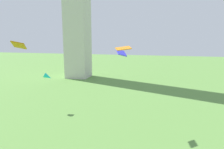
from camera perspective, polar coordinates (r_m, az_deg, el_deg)
The scene contains 4 objects.
kite_flying_1 at distance 32.27m, azimuth -17.21°, elevation -0.58°, with size 1.47×1.09×1.18m.
kite_flying_2 at distance 24.65m, azimuth 2.54°, elevation 6.01°, with size 1.56×1.90×0.87m.
kite_flying_5 at distance 19.53m, azimuth -24.20°, elevation 7.34°, with size 1.60×1.70×0.82m.
kite_flying_7 at distance 21.34m, azimuth 3.12°, elevation 7.19°, with size 1.80×1.54×0.45m.
Camera 1 is at (6.46, 2.61, 10.98)m, focal length 33.29 mm.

